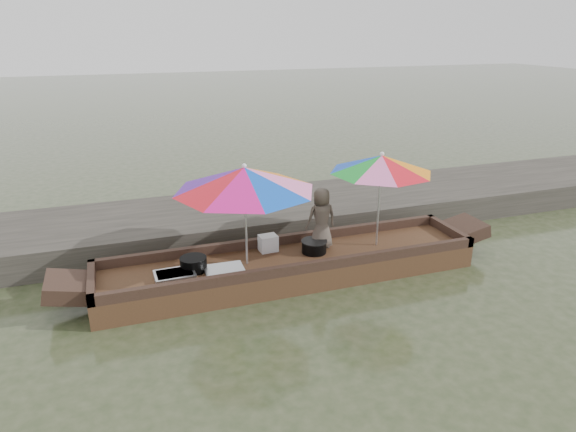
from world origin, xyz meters
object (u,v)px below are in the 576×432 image
object	(u,v)px
supply_bag	(268,243)
vendor	(321,218)
cooking_pot	(193,264)
tray_crayfish	(175,276)
tray_scallop	(224,270)
boat_hull	(290,268)
umbrella_bow	(246,216)
charcoal_grill	(314,247)
umbrella_stern	(379,200)

from	to	relation	value
supply_bag	vendor	xyz separation A→B (m)	(0.84, -0.16, 0.38)
cooking_pot	tray_crayfish	world-z (taller)	cooking_pot
cooking_pot	tray_scallop	world-z (taller)	cooking_pot
boat_hull	tray_scallop	distance (m)	1.10
tray_crayfish	vendor	xyz separation A→B (m)	(2.38, 0.33, 0.46)
vendor	umbrella_bow	xyz separation A→B (m)	(-1.28, -0.20, 0.27)
cooking_pot	tray_crayfish	xyz separation A→B (m)	(-0.30, -0.17, -0.06)
tray_crayfish	vendor	bearing A→B (deg)	7.84
cooking_pot	vendor	bearing A→B (deg)	4.31
supply_bag	umbrella_bow	size ratio (longest dim) A/B	0.14
boat_hull	cooking_pot	distance (m)	1.51
vendor	charcoal_grill	bearing A→B (deg)	37.35
cooking_pot	supply_bag	size ratio (longest dim) A/B	1.39
boat_hull	charcoal_grill	world-z (taller)	charcoal_grill
cooking_pot	umbrella_stern	bearing A→B (deg)	-0.80
boat_hull	umbrella_bow	distance (m)	1.17
tray_crayfish	umbrella_stern	distance (m)	3.36
charcoal_grill	umbrella_bow	bearing A→B (deg)	-176.82
tray_crayfish	supply_bag	xyz separation A→B (m)	(1.54, 0.49, 0.09)
boat_hull	tray_scallop	xyz separation A→B (m)	(-1.07, -0.15, 0.21)
boat_hull	umbrella_stern	size ratio (longest dim) A/B	3.64
tray_scallop	umbrella_bow	xyz separation A→B (m)	(0.39, 0.15, 0.74)
tray_crayfish	umbrella_stern	xyz separation A→B (m)	(3.28, 0.13, 0.73)
tray_crayfish	supply_bag	size ratio (longest dim) A/B	2.01
tray_scallop	umbrella_bow	size ratio (longest dim) A/B	0.27
tray_scallop	tray_crayfish	bearing A→B (deg)	178.29
boat_hull	umbrella_stern	distance (m)	1.77
tray_crayfish	umbrella_bow	distance (m)	1.32
boat_hull	umbrella_stern	world-z (taller)	umbrella_stern
cooking_pot	charcoal_grill	world-z (taller)	cooking_pot
cooking_pot	charcoal_grill	bearing A→B (deg)	0.60
boat_hull	vendor	bearing A→B (deg)	18.47
boat_hull	cooking_pot	xyz separation A→B (m)	(-1.48, 0.04, 0.28)
tray_scallop	umbrella_stern	bearing A→B (deg)	3.34
tray_scallop	supply_bag	size ratio (longest dim) A/B	2.01
tray_crayfish	charcoal_grill	xyz separation A→B (m)	(2.21, 0.19, 0.05)
supply_bag	vendor	world-z (taller)	vendor
vendor	umbrella_bow	bearing A→B (deg)	7.33
cooking_pot	charcoal_grill	distance (m)	1.91
charcoal_grill	boat_hull	bearing A→B (deg)	-171.70
vendor	umbrella_bow	distance (m)	1.32
charcoal_grill	umbrella_bow	distance (m)	1.31
tray_crayfish	umbrella_bow	xyz separation A→B (m)	(1.09, 0.13, 0.73)
tray_scallop	cooking_pot	bearing A→B (deg)	154.97
boat_hull	tray_crayfish	distance (m)	1.80
supply_bag	boat_hull	bearing A→B (deg)	-55.63
boat_hull	tray_scallop	size ratio (longest dim) A/B	10.45
umbrella_stern	cooking_pot	bearing A→B (deg)	179.20
boat_hull	cooking_pot	bearing A→B (deg)	178.39
boat_hull	tray_scallop	bearing A→B (deg)	-172.05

